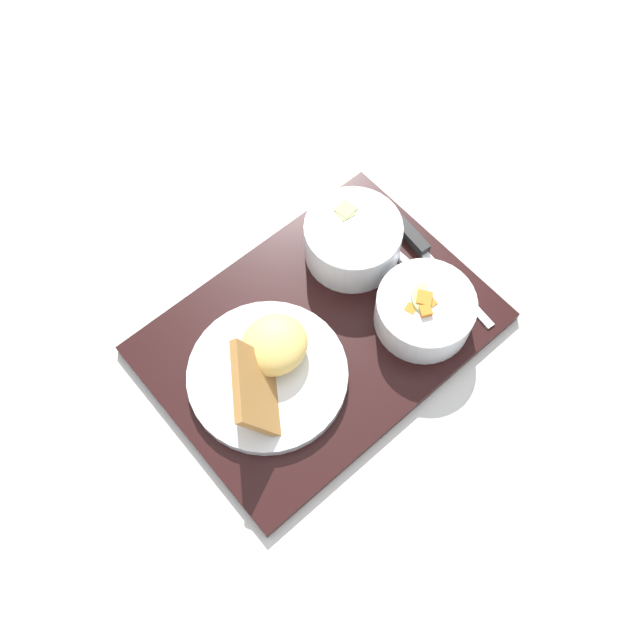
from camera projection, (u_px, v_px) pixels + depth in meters
name	position (u px, v px, depth m)	size (l,w,h in m)	color
ground_plane	(320.00, 335.00, 0.86)	(4.00, 4.00, 0.00)	silver
serving_tray	(320.00, 333.00, 0.85)	(0.45, 0.35, 0.01)	black
bowl_salad	(425.00, 310.00, 0.82)	(0.12, 0.12, 0.06)	silver
bowl_soup	(353.00, 238.00, 0.86)	(0.12, 0.12, 0.06)	silver
plate_main	(269.00, 367.00, 0.80)	(0.19, 0.19, 0.09)	silver
knife	(415.00, 241.00, 0.89)	(0.02, 0.21, 0.02)	silver
spoon	(410.00, 266.00, 0.88)	(0.04, 0.14, 0.01)	silver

